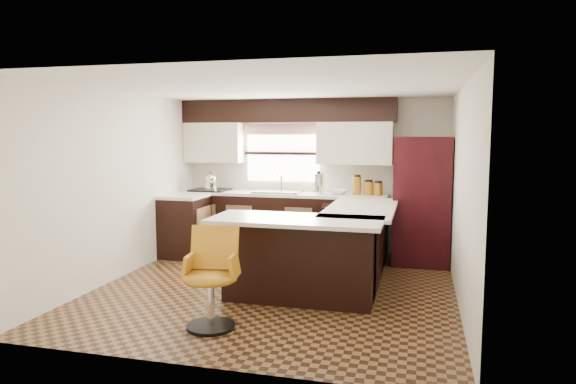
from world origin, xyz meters
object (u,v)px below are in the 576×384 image
(peninsula_return, at_px, (300,260))
(refrigerator, at_px, (422,201))
(bar_chair, at_px, (210,279))
(peninsula_long, at_px, (357,245))

(peninsula_return, bearing_deg, refrigerator, 57.38)
(refrigerator, height_order, bar_chair, refrigerator)
(peninsula_long, bearing_deg, refrigerator, 53.80)
(peninsula_return, distance_m, refrigerator, 2.48)
(peninsula_long, bearing_deg, peninsula_return, -118.30)
(peninsula_return, distance_m, bar_chair, 1.23)
(peninsula_long, distance_m, refrigerator, 1.41)
(peninsula_return, xyz_separation_m, bar_chair, (-0.63, -1.05, 0.03))
(peninsula_long, height_order, bar_chair, bar_chair)
(bar_chair, bearing_deg, peninsula_return, 50.89)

